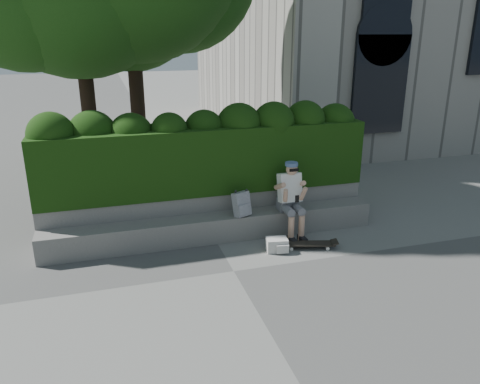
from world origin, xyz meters
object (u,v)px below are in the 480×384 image
object	(u,v)px
backpack_ground	(277,245)
person	(291,196)
skateboard	(309,244)
backpack_plaid	(242,204)

from	to	relation	value
backpack_ground	person	bearing A→B (deg)	60.14
person	backpack_ground	xyz separation A→B (m)	(-0.47, -0.58, -0.64)
skateboard	backpack_plaid	size ratio (longest dim) A/B	2.13
person	backpack_ground	size ratio (longest dim) A/B	3.90
person	skateboard	world-z (taller)	person
backpack_plaid	backpack_ground	bearing A→B (deg)	-79.64
person	backpack_plaid	distance (m)	0.91
person	backpack_plaid	bearing A→B (deg)	174.84
skateboard	person	bearing A→B (deg)	114.48
person	skateboard	xyz separation A→B (m)	(0.10, -0.64, -0.67)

